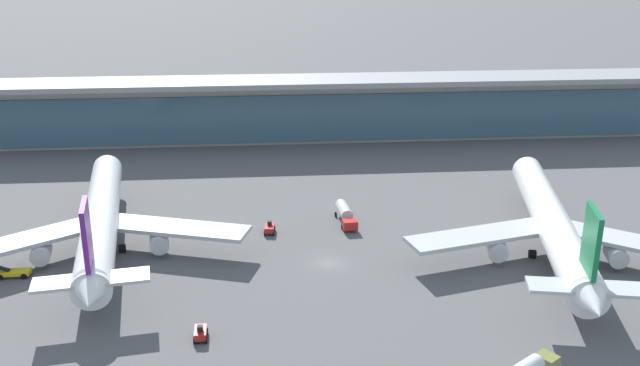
{
  "coord_description": "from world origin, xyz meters",
  "views": [
    {
      "loc": [
        -9.44,
        -99.27,
        48.9
      ],
      "look_at": [
        0.0,
        16.0,
        7.36
      ],
      "focal_mm": 40.49,
      "sensor_mm": 36.0,
      "label": 1
    }
  ],
  "objects_px": {
    "airliner_left_stand": "(101,221)",
    "service_truck_under_wing_red": "(345,214)",
    "service_truck_mid_apron_red": "(200,333)",
    "service_truck_near_nose_red": "(270,228)",
    "service_truck_by_tail_yellow": "(12,272)",
    "airliner_centre_stand": "(553,225)"
  },
  "relations": [
    {
      "from": "airliner_left_stand",
      "to": "airliner_centre_stand",
      "type": "bearing_deg",
      "value": -6.0
    },
    {
      "from": "airliner_left_stand",
      "to": "service_truck_by_tail_yellow",
      "type": "distance_m",
      "value": 14.9
    },
    {
      "from": "service_truck_near_nose_red",
      "to": "service_truck_by_tail_yellow",
      "type": "xyz_separation_m",
      "value": [
        -37.99,
        -13.03,
        -0.07
      ]
    },
    {
      "from": "airliner_left_stand",
      "to": "service_truck_under_wing_red",
      "type": "xyz_separation_m",
      "value": [
        39.67,
        7.93,
        -3.33
      ]
    },
    {
      "from": "service_truck_near_nose_red",
      "to": "service_truck_under_wing_red",
      "type": "xyz_separation_m",
      "value": [
        13.18,
        3.39,
        0.83
      ]
    },
    {
      "from": "airliner_centre_stand",
      "to": "service_truck_mid_apron_red",
      "type": "relative_size",
      "value": 20.63
    },
    {
      "from": "service_truck_near_nose_red",
      "to": "service_truck_by_tail_yellow",
      "type": "distance_m",
      "value": 40.16
    },
    {
      "from": "airliner_centre_stand",
      "to": "service_truck_by_tail_yellow",
      "type": "xyz_separation_m",
      "value": [
        -81.78,
        -1.1,
        -4.23
      ]
    },
    {
      "from": "service_truck_by_tail_yellow",
      "to": "service_truck_under_wing_red",
      "type": "bearing_deg",
      "value": 17.79
    },
    {
      "from": "service_truck_mid_apron_red",
      "to": "service_truck_by_tail_yellow",
      "type": "distance_m",
      "value": 34.7
    },
    {
      "from": "service_truck_near_nose_red",
      "to": "service_truck_under_wing_red",
      "type": "bearing_deg",
      "value": 14.43
    },
    {
      "from": "airliner_left_stand",
      "to": "service_truck_mid_apron_red",
      "type": "xyz_separation_m",
      "value": [
        17.37,
        -27.75,
        -4.16
      ]
    },
    {
      "from": "airliner_left_stand",
      "to": "service_truck_near_nose_red",
      "type": "xyz_separation_m",
      "value": [
        26.49,
        4.54,
        -4.16
      ]
    },
    {
      "from": "airliner_left_stand",
      "to": "service_truck_by_tail_yellow",
      "type": "relative_size",
      "value": 8.81
    },
    {
      "from": "service_truck_by_tail_yellow",
      "to": "service_truck_near_nose_red",
      "type": "bearing_deg",
      "value": 18.93
    },
    {
      "from": "airliner_centre_stand",
      "to": "service_truck_by_tail_yellow",
      "type": "height_order",
      "value": "airliner_centre_stand"
    },
    {
      "from": "service_truck_near_nose_red",
      "to": "service_truck_mid_apron_red",
      "type": "bearing_deg",
      "value": -105.78
    },
    {
      "from": "service_truck_under_wing_red",
      "to": "service_truck_near_nose_red",
      "type": "bearing_deg",
      "value": -165.57
    },
    {
      "from": "service_truck_under_wing_red",
      "to": "airliner_left_stand",
      "type": "bearing_deg",
      "value": -168.69
    },
    {
      "from": "airliner_left_stand",
      "to": "service_truck_mid_apron_red",
      "type": "height_order",
      "value": "airliner_left_stand"
    },
    {
      "from": "service_truck_under_wing_red",
      "to": "service_truck_mid_apron_red",
      "type": "height_order",
      "value": "service_truck_under_wing_red"
    },
    {
      "from": "airliner_centre_stand",
      "to": "service_truck_near_nose_red",
      "type": "bearing_deg",
      "value": 164.76
    }
  ]
}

